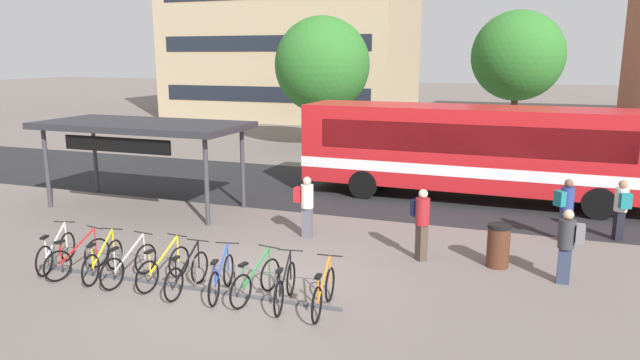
# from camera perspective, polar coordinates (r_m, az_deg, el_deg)

# --- Properties ---
(ground) EXTENTS (200.00, 200.00, 0.00)m
(ground) POSITION_cam_1_polar(r_m,az_deg,el_deg) (12.73, -6.88, -10.40)
(ground) COLOR #6B605B
(bus_lane_asphalt) EXTENTS (80.00, 7.20, 0.01)m
(bus_lane_asphalt) POSITION_cam_1_polar(r_m,az_deg,el_deg) (21.26, 4.67, -1.09)
(bus_lane_asphalt) COLOR #232326
(bus_lane_asphalt) RESTS_ON ground
(city_bus) EXTENTS (12.07, 2.77, 3.20)m
(city_bus) POSITION_cam_1_polar(r_m,az_deg,el_deg) (20.28, 15.65, 2.95)
(city_bus) COLOR red
(city_bus) RESTS_ON ground
(bike_rack) EXTENTS (7.42, 0.22, 0.70)m
(bike_rack) POSITION_cam_1_polar(r_m,az_deg,el_deg) (12.92, -14.02, -9.89)
(bike_rack) COLOR #47474C
(bike_rack) RESTS_ON ground
(parked_bicycle_white_0) EXTENTS (0.63, 1.68, 0.99)m
(parked_bicycle_white_0) POSITION_cam_1_polar(r_m,az_deg,el_deg) (14.87, -24.68, -6.52)
(parked_bicycle_white_0) COLOR black
(parked_bicycle_white_0) RESTS_ON ground
(parked_bicycle_red_1) EXTENTS (0.56, 1.69, 0.99)m
(parked_bicycle_red_1) POSITION_cam_1_polar(r_m,az_deg,el_deg) (14.27, -22.86, -7.12)
(parked_bicycle_red_1) COLOR black
(parked_bicycle_red_1) RESTS_ON ground
(parked_bicycle_yellow_2) EXTENTS (0.53, 1.70, 0.99)m
(parked_bicycle_yellow_2) POSITION_cam_1_polar(r_m,az_deg,el_deg) (13.88, -20.71, -7.48)
(parked_bicycle_yellow_2) COLOR black
(parked_bicycle_yellow_2) RESTS_ON ground
(parked_bicycle_silver_3) EXTENTS (0.52, 1.72, 0.99)m
(parked_bicycle_silver_3) POSITION_cam_1_polar(r_m,az_deg,el_deg) (13.42, -18.37, -7.99)
(parked_bicycle_silver_3) COLOR black
(parked_bicycle_silver_3) RESTS_ON ground
(parked_bicycle_yellow_4) EXTENTS (0.52, 1.72, 0.99)m
(parked_bicycle_yellow_4) POSITION_cam_1_polar(r_m,az_deg,el_deg) (13.04, -15.24, -8.39)
(parked_bicycle_yellow_4) COLOR black
(parked_bicycle_yellow_4) RESTS_ON ground
(parked_bicycle_black_5) EXTENTS (0.52, 1.72, 0.99)m
(parked_bicycle_black_5) POSITION_cam_1_polar(r_m,az_deg,el_deg) (12.54, -13.03, -9.09)
(parked_bicycle_black_5) COLOR black
(parked_bicycle_black_5) RESTS_ON ground
(parked_bicycle_blue_6) EXTENTS (0.57, 1.69, 0.99)m
(parked_bicycle_blue_6) POSITION_cam_1_polar(r_m,az_deg,el_deg) (12.22, -9.74, -9.54)
(parked_bicycle_blue_6) COLOR black
(parked_bicycle_blue_6) RESTS_ON ground
(parked_bicycle_green_7) EXTENTS (0.52, 1.71, 0.99)m
(parked_bicycle_green_7) POSITION_cam_1_polar(r_m,az_deg,el_deg) (11.94, -6.37, -9.96)
(parked_bicycle_green_7) COLOR black
(parked_bicycle_green_7) RESTS_ON ground
(parked_bicycle_black_8) EXTENTS (0.52, 1.71, 0.99)m
(parked_bicycle_black_8) POSITION_cam_1_polar(r_m,az_deg,el_deg) (11.63, -3.48, -10.51)
(parked_bicycle_black_8) COLOR black
(parked_bicycle_black_8) RESTS_ON ground
(parked_bicycle_orange_9) EXTENTS (0.52, 1.72, 0.99)m
(parked_bicycle_orange_9) POSITION_cam_1_polar(r_m,az_deg,el_deg) (11.33, 0.36, -11.13)
(parked_bicycle_orange_9) COLOR black
(parked_bicycle_orange_9) RESTS_ON ground
(transit_shelter) EXTENTS (6.79, 3.09, 2.80)m
(transit_shelter) POSITION_cam_1_polar(r_m,az_deg,el_deg) (19.32, -17.28, 4.96)
(transit_shelter) COLOR #38383D
(transit_shelter) RESTS_ON ground
(commuter_red_pack_0) EXTENTS (0.53, 0.35, 1.69)m
(commuter_red_pack_0) POSITION_cam_1_polar(r_m,az_deg,el_deg) (15.64, -1.40, -2.25)
(commuter_red_pack_0) COLOR #565660
(commuter_red_pack_0) RESTS_ON ground
(commuter_teal_pack_1) EXTENTS (0.59, 0.58, 1.70)m
(commuter_teal_pack_1) POSITION_cam_1_polar(r_m,az_deg,el_deg) (16.60, 23.17, -2.37)
(commuter_teal_pack_1) COLOR #2D3851
(commuter_teal_pack_1) RESTS_ON ground
(commuter_teal_pack_2) EXTENTS (0.43, 0.58, 1.65)m
(commuter_teal_pack_2) POSITION_cam_1_polar(r_m,az_deg,el_deg) (17.35, 27.68, -2.31)
(commuter_teal_pack_2) COLOR black
(commuter_teal_pack_2) RESTS_ON ground
(commuter_grey_pack_3) EXTENTS (0.53, 0.35, 1.66)m
(commuter_grey_pack_3) POSITION_cam_1_polar(r_m,az_deg,el_deg) (13.56, 23.35, -5.62)
(commuter_grey_pack_3) COLOR #2D3851
(commuter_grey_pack_3) RESTS_ON ground
(commuter_navy_pack_4) EXTENTS (0.58, 0.60, 1.77)m
(commuter_navy_pack_4) POSITION_cam_1_polar(r_m,az_deg,el_deg) (14.09, 10.02, -3.85)
(commuter_navy_pack_4) COLOR #47382D
(commuter_navy_pack_4) RESTS_ON ground
(trash_bin) EXTENTS (0.55, 0.55, 1.03)m
(trash_bin) POSITION_cam_1_polar(r_m,az_deg,el_deg) (14.21, 17.25, -6.21)
(trash_bin) COLOR #4C2819
(trash_bin) RESTS_ON ground
(street_tree_0) EXTENTS (5.06, 5.06, 6.97)m
(street_tree_0) POSITION_cam_1_polar(r_m,az_deg,el_deg) (31.24, 0.22, 11.32)
(street_tree_0) COLOR brown
(street_tree_0) RESTS_ON ground
(street_tree_1) EXTENTS (4.32, 4.32, 7.00)m
(street_tree_1) POSITION_cam_1_polar(r_m,az_deg,el_deg) (29.33, 19.00, 11.53)
(street_tree_1) COLOR brown
(street_tree_1) RESTS_ON ground
(building_left_wing) EXTENTS (18.32, 12.10, 18.05)m
(building_left_wing) POSITION_cam_1_polar(r_m,az_deg,el_deg) (48.11, -2.58, 17.11)
(building_left_wing) COLOR tan
(building_left_wing) RESTS_ON ground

